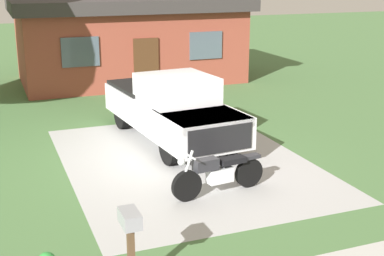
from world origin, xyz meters
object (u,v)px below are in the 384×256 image
at_px(pickup_truck, 170,107).
at_px(motorcycle, 218,173).
at_px(mailbox, 130,229).

bearing_deg(pickup_truck, motorcycle, -94.28).
bearing_deg(mailbox, pickup_truck, 66.56).
distance_m(motorcycle, pickup_truck, 4.04).
height_order(pickup_truck, mailbox, pickup_truck).
distance_m(pickup_truck, mailbox, 7.36).
bearing_deg(motorcycle, pickup_truck, 85.72).
distance_m(motorcycle, mailbox, 3.84).
xyz_separation_m(motorcycle, mailbox, (-2.63, -2.76, 0.51)).
height_order(motorcycle, mailbox, mailbox).
relative_size(pickup_truck, mailbox, 4.59).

